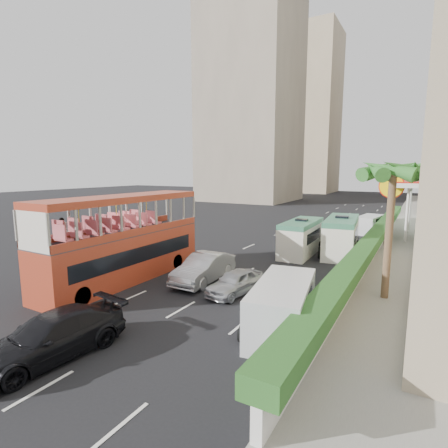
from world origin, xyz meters
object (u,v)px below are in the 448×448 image
Objects in this scene: minibus_far at (341,236)px; panel_van_far at (369,224)px; car_silver_lane_b at (235,294)px; car_black at (53,357)px; palm_tree at (389,235)px; panel_van_near at (283,307)px; van_asset at (323,241)px; car_silver_lane_a at (204,281)px; double_decker_bus at (124,238)px; shell_station at (433,211)px; minibus_near at (301,238)px.

minibus_far is 1.44× the size of panel_van_far.
car_black is (-2.58, -8.82, 0.00)m from car_silver_lane_b.
palm_tree is at bearing -72.31° from minibus_far.
panel_van_near is at bearing -93.41° from minibus_far.
van_asset is at bearing 115.21° from palm_tree.
double_decker_bus is at bearing -156.05° from car_silver_lane_a.
panel_van_far is 5.96m from shell_station.
minibus_near is 1.32× the size of panel_van_far.
panel_van_far reaches higher than car_silver_lane_a.
double_decker_bus is 1.38× the size of shell_station.
panel_van_far is (10.46, 24.20, -1.63)m from double_decker_bus.
shell_station is at bearing 83.40° from palm_tree.
car_silver_lane_b is 0.71× the size of car_black.
shell_station is (9.19, 21.84, 2.75)m from car_silver_lane_b.
palm_tree is (3.29, 5.72, 2.36)m from panel_van_near.
shell_station is at bearing -3.98° from panel_van_far.
minibus_near is at bearing -127.80° from shell_station.
car_silver_lane_a is at bearing -108.04° from minibus_near.
palm_tree reaches higher than shell_station.
panel_van_near reaches higher than van_asset.
car_silver_lane_a is 0.77× the size of minibus_far.
car_silver_lane_a is at bearing -119.31° from shell_station.
minibus_near is 0.93× the size of palm_tree.
car_silver_lane_b is at bearing -112.83° from shell_station.
van_asset is 19.78m from panel_van_near.
panel_van_near is at bearing -76.83° from minibus_near.
minibus_far is (9.82, 13.04, -1.10)m from double_decker_bus.
minibus_far reaches higher than car_silver_lane_a.
palm_tree is at bearing 9.48° from car_silver_lane_a.
palm_tree is (3.98, -9.04, 1.95)m from minibus_far.
double_decker_bus is 9.11m from car_black.
panel_van_near reaches higher than car_silver_lane_a.
car_silver_lane_b is 23.86m from shell_station.
double_decker_bus is at bearing -133.06° from minibus_far.
car_silver_lane_a is at bearing 25.93° from double_decker_bus.
car_silver_lane_b is 0.64× the size of minibus_near.
car_silver_lane_b is at bearing -90.76° from panel_van_far.
van_asset is 7.21m from panel_van_far.
car_silver_lane_a is 0.84× the size of minibus_near.
double_decker_bus is at bearing -105.12° from panel_van_far.
double_decker_bus reaches higher than panel_van_far.
minibus_near reaches higher than car_black.
car_silver_lane_b is 10.46m from minibus_near.
car_silver_lane_a is 10.32m from palm_tree.
shell_station is (5.49, 24.72, 1.73)m from panel_van_near.
panel_van_far is 0.56× the size of shell_station.
minibus_far reaches higher than panel_van_far.
minibus_far is at bearing 113.77° from palm_tree.
panel_van_far is at bearing 80.60° from minibus_far.
car_silver_lane_b is 8.27m from palm_tree.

